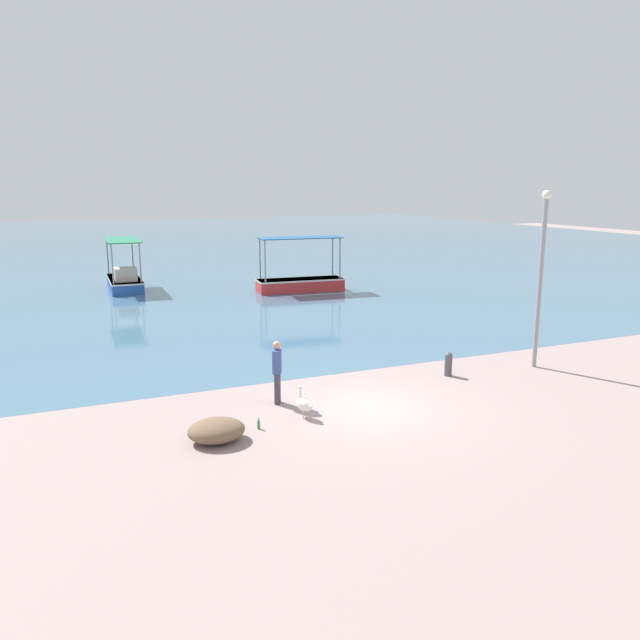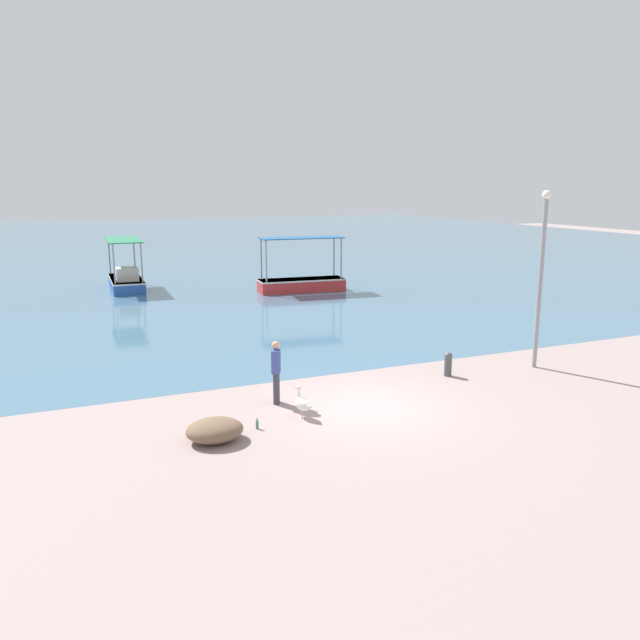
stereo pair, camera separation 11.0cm
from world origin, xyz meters
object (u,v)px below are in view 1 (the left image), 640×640
(lamp_post, at_px, (541,270))
(net_pile, at_px, (216,430))
(fishing_boat_center, at_px, (125,279))
(pelican, at_px, (304,403))
(fisherman_standing, at_px, (277,370))
(mooring_bollard, at_px, (448,363))
(glass_bottle, at_px, (259,425))
(fishing_boat_far_left, at_px, (300,281))

(lamp_post, distance_m, net_pile, 11.23)
(fishing_boat_center, height_order, lamp_post, lamp_post)
(net_pile, bearing_deg, pelican, 12.85)
(fisherman_standing, xyz_separation_m, net_pile, (-2.10, -1.81, -0.65))
(mooring_bollard, bearing_deg, pelican, -164.03)
(fishing_boat_center, relative_size, glass_bottle, 17.24)
(fisherman_standing, distance_m, net_pile, 2.85)
(mooring_bollard, relative_size, net_pile, 0.56)
(fishing_boat_far_left, distance_m, glass_bottle, 19.49)
(glass_bottle, bearing_deg, pelican, 10.56)
(net_pile, bearing_deg, lamp_post, 9.36)
(fishing_boat_far_left, distance_m, net_pile, 20.23)
(glass_bottle, bearing_deg, net_pile, -164.58)
(pelican, xyz_separation_m, mooring_bollard, (5.31, 1.52, 0.02))
(pelican, bearing_deg, fishing_boat_far_left, 68.72)
(pelican, xyz_separation_m, lamp_post, (8.37, 1.23, 2.73))
(pelican, bearing_deg, net_pile, -167.15)
(fishing_boat_far_left, bearing_deg, lamp_post, -84.53)
(pelican, xyz_separation_m, glass_bottle, (-1.26, -0.23, -0.27))
(lamp_post, bearing_deg, mooring_bollard, 174.60)
(fisherman_standing, bearing_deg, lamp_post, -0.26)
(pelican, relative_size, mooring_bollard, 1.09)
(net_pile, relative_size, glass_bottle, 4.82)
(fishing_boat_center, bearing_deg, net_pile, -91.28)
(mooring_bollard, relative_size, glass_bottle, 2.72)
(fishing_boat_far_left, xyz_separation_m, fishing_boat_center, (-8.67, 4.31, 0.03))
(mooring_bollard, distance_m, glass_bottle, 6.81)
(fishing_boat_far_left, xyz_separation_m, mooring_bollard, (-1.50, -15.98, -0.15))
(pelican, height_order, glass_bottle, pelican)
(fishing_boat_far_left, bearing_deg, fisherman_standing, -113.52)
(fishing_boat_center, relative_size, net_pile, 3.58)
(glass_bottle, bearing_deg, fisherman_standing, 56.15)
(mooring_bollard, bearing_deg, glass_bottle, -165.05)
(fishing_boat_far_left, height_order, net_pile, fishing_boat_far_left)
(lamp_post, xyz_separation_m, glass_bottle, (-9.63, -1.47, -3.00))
(fishing_boat_center, height_order, glass_bottle, fishing_boat_center)
(net_pile, height_order, glass_bottle, net_pile)
(pelican, relative_size, lamp_post, 0.15)
(pelican, height_order, lamp_post, lamp_post)
(lamp_post, relative_size, glass_bottle, 20.38)
(lamp_post, height_order, fisherman_standing, lamp_post)
(mooring_bollard, relative_size, fisherman_standing, 0.43)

